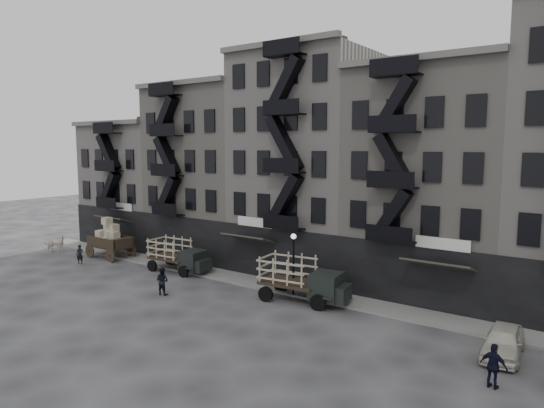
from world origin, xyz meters
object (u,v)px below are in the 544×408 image
Objects in this scene: stake_truck_west at (178,253)px; stake_truck_east at (302,276)px; car_east at (503,342)px; horse at (55,244)px; policeman at (494,366)px; wagon at (109,235)px; pedestrian_mid at (162,281)px; pedestrian_west at (80,254)px.

stake_truck_east is at bearing -6.00° from stake_truck_west.
stake_truck_east is 1.44× the size of car_east.
stake_truck_east is at bearing -112.24° from horse.
policeman is at bearing -120.35° from horse.
wagon is 8.72m from stake_truck_west.
stake_truck_east is (26.56, 1.26, 0.81)m from horse.
wagon reaches higher than stake_truck_west.
pedestrian_mid is at bearing -160.97° from stake_truck_east.
horse is 5.95m from pedestrian_west.
policeman is at bearing -88.88° from car_east.
policeman is (12.52, -4.95, -0.71)m from stake_truck_east.
stake_truck_east is 13.48m from policeman.
stake_truck_west is at bearing 172.27° from car_east.
horse is 1.06× the size of policeman.
stake_truck_east is at bearing -22.87° from pedestrian_west.
wagon is 33.00m from car_east.
stake_truck_west reaches higher than car_east.
stake_truck_west is 9.30m from pedestrian_west.
pedestrian_mid is at bearing 9.82° from policeman.
pedestrian_west is 12.39m from pedestrian_mid.
policeman is (24.50, -5.51, -0.57)m from stake_truck_west.
stake_truck_west is at bearing -10.55° from pedestrian_west.
stake_truck_west is 2.83× the size of policeman.
stake_truck_west is at bearing -107.83° from horse.
pedestrian_mid is (3.50, -4.79, -0.59)m from stake_truck_west.
stake_truck_east reaches higher than horse.
car_east is 2.53× the size of pedestrian_west.
wagon is 33.66m from policeman.
stake_truck_west reaches higher than pedestrian_mid.
stake_truck_west is 5.96m from pedestrian_mid.
pedestrian_west is (-8.76, -3.04, -0.70)m from stake_truck_west.
car_east is at bearing -115.04° from horse.
car_east is at bearing 176.75° from pedestrian_mid.
stake_truck_east is 3.22× the size of pedestrian_mid.
car_east is 20.92m from pedestrian_mid.
pedestrian_mid is (18.09, -2.97, 0.08)m from horse.
wagon is 2.62× the size of pedestrian_west.
stake_truck_west reaches higher than policeman.
pedestrian_west is 0.86× the size of policeman.
pedestrian_mid is at bearing -175.29° from car_east.
stake_truck_west is (8.71, 0.09, -0.55)m from wagon.
stake_truck_west is at bearing 169.82° from stake_truck_east.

